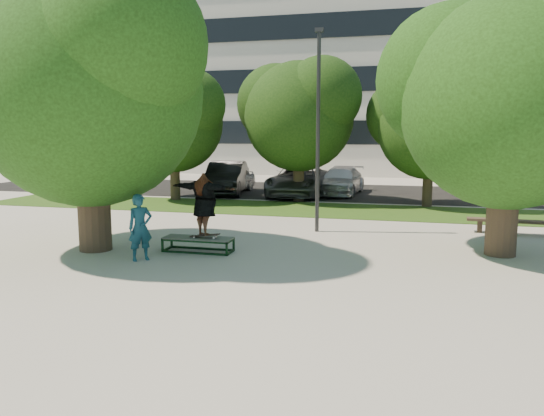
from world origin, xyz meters
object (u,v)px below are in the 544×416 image
(car_dark, at_px, (226,178))
(car_grey, at_px, (299,181))
(tree_left, at_px, (87,78))
(lamppost, at_px, (318,129))
(car_silver_a, at_px, (229,179))
(bystander, at_px, (140,227))
(tree_right, at_px, (506,90))
(car_silver_b, at_px, (341,181))
(grind_box, at_px, (198,244))
(bench, at_px, (518,222))

(car_dark, relative_size, car_grey, 0.92)
(tree_left, relative_size, lamppost, 1.16)
(car_silver_a, bearing_deg, tree_left, -81.90)
(bystander, distance_m, car_silver_a, 14.24)
(car_silver_a, bearing_deg, bystander, -74.87)
(tree_left, relative_size, tree_right, 1.09)
(car_silver_b, bearing_deg, grind_box, -94.05)
(tree_right, xyz_separation_m, lamppost, (-4.92, 1.92, -0.94))
(tree_left, height_order, car_silver_b, tree_left)
(bench, height_order, car_silver_b, car_silver_b)
(bystander, relative_size, car_silver_a, 0.40)
(bystander, bearing_deg, tree_left, 110.88)
(car_grey, relative_size, car_silver_b, 1.18)
(lamppost, height_order, car_silver_b, lamppost)
(bystander, xyz_separation_m, bench, (9.45, 5.73, -0.43))
(lamppost, relative_size, bench, 2.10)
(bystander, xyz_separation_m, car_dark, (-2.50, 13.47, -0.00))
(bench, bearing_deg, grind_box, -146.71)
(bystander, relative_size, car_dark, 0.33)
(lamppost, height_order, car_dark, lamppost)
(grind_box, distance_m, car_silver_a, 13.30)
(bench, relative_size, car_grey, 0.55)
(car_silver_a, height_order, car_dark, car_dark)
(lamppost, xyz_separation_m, car_dark, (-6.00, 8.74, -2.35))
(lamppost, bearing_deg, car_dark, 124.46)
(bystander, distance_m, car_dark, 13.70)
(lamppost, bearing_deg, tree_right, -21.28)
(bystander, relative_size, car_silver_b, 0.36)
(grind_box, distance_m, bench, 9.60)
(lamppost, distance_m, grind_box, 5.25)
(car_dark, bearing_deg, tree_right, -54.58)
(bystander, xyz_separation_m, car_silver_b, (3.00, 14.75, -0.15))
(tree_right, height_order, car_dark, tree_right)
(car_silver_a, xyz_separation_m, car_dark, (0.04, -0.54, 0.12))
(tree_left, bearing_deg, car_grey, 76.94)
(grind_box, relative_size, car_grey, 0.34)
(lamppost, distance_m, car_silver_b, 10.34)
(bench, bearing_deg, bystander, -143.63)
(grind_box, relative_size, bystander, 1.12)
(lamppost, bearing_deg, bench, 9.54)
(car_silver_a, bearing_deg, car_dark, -80.72)
(car_silver_a, distance_m, car_dark, 0.56)
(lamppost, xyz_separation_m, bystander, (-3.50, -4.73, -2.35))
(tree_left, bearing_deg, tree_right, 11.03)
(car_silver_b, bearing_deg, car_dark, -162.48)
(tree_left, xyz_separation_m, grind_box, (2.78, 0.38, -4.23))
(car_silver_b, bearing_deg, tree_right, -61.18)
(car_grey, bearing_deg, lamppost, -74.63)
(grind_box, relative_size, car_silver_b, 0.40)
(tree_right, bearing_deg, tree_left, -168.97)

